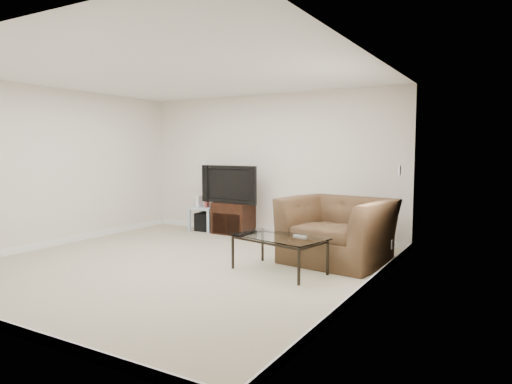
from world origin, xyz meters
The scene contains 18 objects.
floor centered at (0.00, 0.00, 0.00)m, with size 5.00×5.00×0.00m, color tan.
ceiling centered at (0.00, 0.00, 2.50)m, with size 5.00×5.00×0.00m, color white.
wall_back centered at (0.00, 2.50, 1.25)m, with size 5.00×0.02×2.50m, color silver.
wall_left centered at (-2.50, 0.00, 1.25)m, with size 0.02×5.00×2.50m, color silver.
wall_right centered at (2.50, 0.00, 1.25)m, with size 0.02×5.00×2.50m, color silver.
plate_back centered at (-1.40, 2.49, 1.25)m, with size 0.12×0.02×0.12m, color white.
plate_right_switch centered at (2.49, 1.60, 1.25)m, with size 0.02×0.09×0.13m, color white.
plate_right_outlet centered at (2.49, 1.30, 0.30)m, with size 0.02×0.08×0.12m, color white.
tv_stand centered at (-0.60, 2.28, 0.29)m, with size 0.69×0.48×0.57m, color black, non-canonical shape.
dvd_player centered at (-0.60, 2.24, 0.48)m, with size 0.38×0.26×0.05m, color black.
television centered at (-0.60, 2.25, 0.91)m, with size 1.09×0.22×0.68m, color black.
side_table centered at (-1.24, 2.28, 0.23)m, with size 0.47×0.47×0.45m, color #ACC1D3, non-canonical shape.
subwoofer centered at (-1.21, 2.30, 0.16)m, with size 0.35×0.35×0.35m, color black.
game_console centered at (-1.35, 2.25, 0.56)m, with size 0.05×0.15×0.21m, color white.
game_case centered at (-1.18, 2.26, 0.54)m, with size 0.05×0.13×0.18m, color #CC4C4C.
recliner centered at (1.78, 1.20, 0.59)m, with size 1.35×0.87×1.18m, color #503421.
coffee_table centered at (1.32, 0.36, 0.22)m, with size 1.15×0.65×0.45m, color black, non-canonical shape.
remote centered at (1.56, 0.45, 0.46)m, with size 0.18×0.05×0.02m, color #B2B2B7.
Camera 1 is at (3.87, -4.63, 1.52)m, focal length 32.00 mm.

